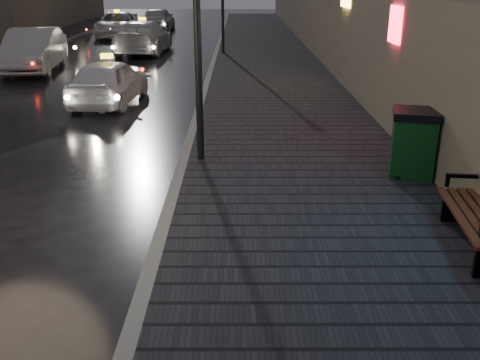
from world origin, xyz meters
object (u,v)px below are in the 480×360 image
object	(u,v)px
trash_bin	(413,143)
taxi_near	(109,81)
car_far	(158,19)
taxi_far	(118,25)
car_left_mid	(33,50)
taxi_mid	(143,37)

from	to	relation	value
trash_bin	taxi_near	distance (m)	9.65
car_far	taxi_far	bearing A→B (deg)	66.10
trash_bin	car_far	size ratio (longest dim) A/B	0.26
car_left_mid	taxi_mid	xyz separation A→B (m)	(3.50, 5.34, -0.04)
taxi_near	taxi_far	bearing A→B (deg)	-73.53
trash_bin	taxi_near	world-z (taller)	trash_bin
taxi_near	car_far	world-z (taller)	car_far
trash_bin	taxi_near	xyz separation A→B (m)	(-7.05, 6.58, -0.10)
trash_bin	taxi_near	bearing A→B (deg)	150.74
taxi_mid	car_far	world-z (taller)	car_far
taxi_mid	car_far	xyz separation A→B (m)	(-0.91, 11.74, 0.00)
car_left_mid	taxi_mid	distance (m)	6.38
trash_bin	taxi_near	size ratio (longest dim) A/B	0.31
taxi_near	taxi_mid	world-z (taller)	taxi_mid
trash_bin	taxi_far	xyz separation A→B (m)	(-10.77, 25.34, -0.02)
taxi_mid	taxi_far	xyz separation A→B (m)	(-2.86, 7.54, -0.04)
trash_bin	taxi_far	bearing A→B (deg)	126.79
trash_bin	taxi_mid	distance (m)	19.48
trash_bin	car_left_mid	world-z (taller)	car_left_mid
trash_bin	taxi_mid	xyz separation A→B (m)	(-7.91, 17.80, 0.01)
taxi_mid	car_left_mid	bearing A→B (deg)	59.12
taxi_mid	car_far	bearing A→B (deg)	-83.26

